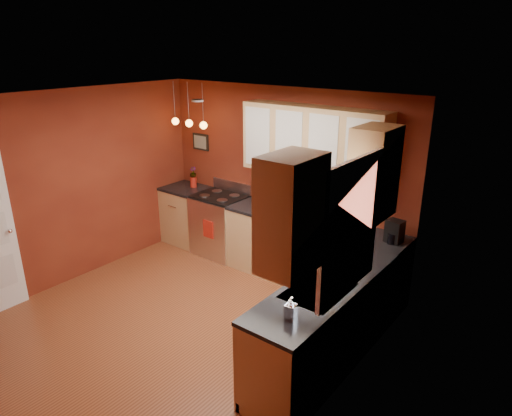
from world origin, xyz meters
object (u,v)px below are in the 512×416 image
Objects in this scene: gas_range at (220,224)px; coffee_maker at (394,232)px; red_canister at (259,200)px; sink at (318,293)px; soap_pump at (291,308)px.

coffee_maker reaches higher than gas_range.
gas_range is 0.97m from red_canister.
soap_pump is at bearing -84.81° from sink.
coffee_maker is at bearing 85.22° from sink.
red_canister is at bearing 141.48° from sink.
gas_range is 1.59× the size of sink.
red_canister reaches higher than soap_pump.
sink is 3.17× the size of red_canister.
coffee_maker is (1.97, 0.03, 0.01)m from red_canister.
red_canister is 1.11× the size of soap_pump.
soap_pump is (1.89, -2.02, -0.01)m from red_canister.
red_canister is 0.81× the size of coffee_maker.
coffee_maker is at bearing -0.15° from gas_range.
gas_range is at bearing 177.43° from red_canister.
gas_range is 2.81m from coffee_maker.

